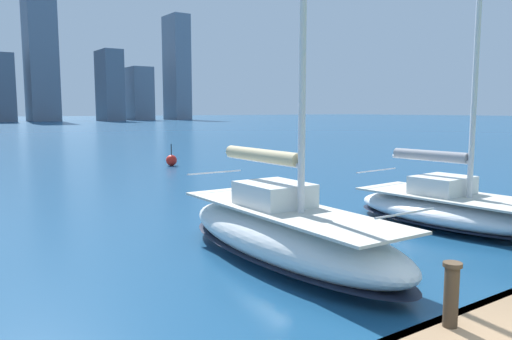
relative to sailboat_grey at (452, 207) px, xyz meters
name	(u,v)px	position (x,y,z in m)	size (l,w,h in m)	color
sailboat_grey	(452,207)	(0.00, 0.00, 0.00)	(3.36, 6.74, 11.55)	white
sailboat_tan	(285,231)	(6.47, -0.11, 0.13)	(2.51, 7.66, 10.45)	white
mooring_post	(451,293)	(7.65, 5.09, 0.47)	(0.26, 0.26, 0.91)	#423323
channel_buoy	(171,160)	(-0.10, -20.31, -0.25)	(0.70, 0.70, 1.40)	red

